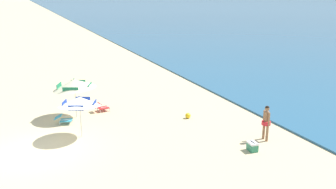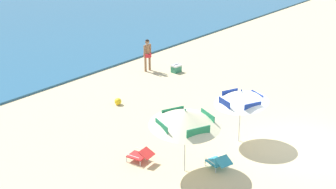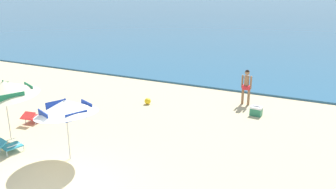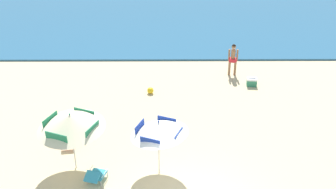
{
  "view_description": "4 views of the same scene",
  "coord_description": "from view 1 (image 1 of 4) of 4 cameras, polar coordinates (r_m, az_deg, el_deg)",
  "views": [
    {
      "loc": [
        15.63,
        -0.16,
        6.71
      ],
      "look_at": [
        -1.7,
        6.91,
        1.46
      ],
      "focal_mm": 38.93,
      "sensor_mm": 36.0,
      "label": 1
    },
    {
      "loc": [
        -15.43,
        -6.52,
        8.54
      ],
      "look_at": [
        -1.3,
        5.45,
        1.07
      ],
      "focal_mm": 53.19,
      "sensor_mm": 36.0,
      "label": 2
    },
    {
      "loc": [
        6.17,
        -5.32,
        5.26
      ],
      "look_at": [
        -0.05,
        7.13,
        0.96
      ],
      "focal_mm": 36.57,
      "sensor_mm": 36.0,
      "label": 3
    },
    {
      "loc": [
        -0.86,
        -10.01,
        9.5
      ],
      "look_at": [
        -0.77,
        5.86,
        1.1
      ],
      "focal_mm": 45.81,
      "sensor_mm": 36.0,
      "label": 4
    }
  ],
  "objects": [
    {
      "name": "cooler_box",
      "position": [
        16.55,
        13.07,
        -7.92
      ],
      "size": [
        0.52,
        0.39,
        0.43
      ],
      "color": "#2D7F5B",
      "rests_on": "ground"
    },
    {
      "name": "beach_umbrella_striped_second",
      "position": [
        17.6,
        -13.7,
        -1.07
      ],
      "size": [
        2.51,
        2.48,
        2.12
      ],
      "color": "silver",
      "rests_on": "ground"
    },
    {
      "name": "lounge_chair_beside_umbrella",
      "position": [
        21.62,
        -10.43,
        -1.92
      ],
      "size": [
        0.66,
        0.96,
        0.52
      ],
      "color": "red",
      "rests_on": "ground"
    },
    {
      "name": "person_standing_near_shore",
      "position": [
        17.58,
        15.13,
        -3.94
      ],
      "size": [
        0.5,
        0.41,
        1.69
      ],
      "color": "#8C6042",
      "rests_on": "ground"
    },
    {
      "name": "lounge_chair_under_umbrella",
      "position": [
        20.03,
        -16.08,
        -3.72
      ],
      "size": [
        0.75,
        1.0,
        0.52
      ],
      "color": "teal",
      "rests_on": "ground"
    },
    {
      "name": "beach_umbrella_striped_main",
      "position": [
        20.45,
        -14.46,
        1.61
      ],
      "size": [
        3.16,
        3.18,
        2.28
      ],
      "color": "silver",
      "rests_on": "ground"
    },
    {
      "name": "ground_plane",
      "position": [
        17.01,
        -20.01,
        -8.57
      ],
      "size": [
        800.0,
        800.0,
        0.0
      ],
      "primitive_type": "plane",
      "color": "#CCB78C"
    },
    {
      "name": "beach_ball",
      "position": [
        20.18,
        3.14,
        -3.32
      ],
      "size": [
        0.3,
        0.3,
        0.3
      ],
      "primitive_type": "sphere",
      "color": "yellow",
      "rests_on": "ground"
    }
  ]
}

